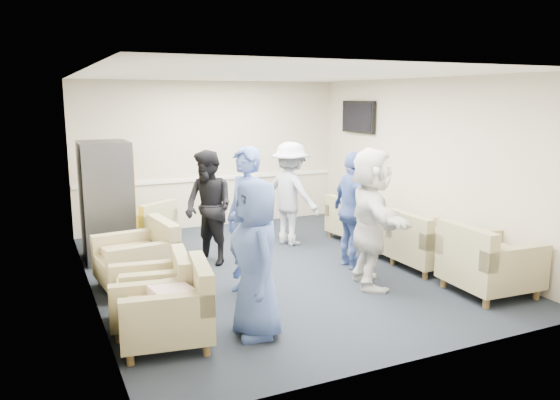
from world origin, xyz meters
name	(u,v)px	position (x,y,z in m)	size (l,w,h in m)	color
floor	(278,269)	(0.00, 0.00, 0.00)	(6.00, 6.00, 0.00)	black
ceiling	(278,75)	(0.00, 0.00, 2.70)	(6.00, 6.00, 0.00)	white
back_wall	(211,155)	(0.00, 3.00, 1.35)	(5.00, 0.02, 2.70)	beige
front_wall	(419,219)	(0.00, -3.00, 1.35)	(5.00, 0.02, 2.70)	beige
left_wall	(87,188)	(-2.50, 0.00, 1.35)	(0.02, 6.00, 2.70)	beige
right_wall	(424,166)	(2.50, 0.00, 1.35)	(0.02, 6.00, 2.70)	beige
chair_rail	(212,179)	(0.00, 2.98, 0.90)	(4.98, 0.04, 0.06)	white
tv	(358,117)	(2.44, 1.80, 2.05)	(0.10, 1.00, 0.58)	black
armchair_left_near	(172,310)	(-1.93, -1.70, 0.34)	(0.99, 0.99, 0.69)	#978D62
armchair_left_mid	(155,296)	(-1.98, -1.18, 0.33)	(0.93, 0.93, 0.66)	#978D62
armchair_left_far	(141,260)	(-1.90, 0.07, 0.36)	(1.00, 1.00, 0.73)	#978D62
armchair_right_near	(486,264)	(1.93, -1.95, 0.38)	(1.00, 1.00, 0.76)	#978D62
armchair_right_midnear	(426,245)	(1.91, -0.84, 0.35)	(0.88, 0.88, 0.70)	#978D62
armchair_right_midfar	(391,234)	(1.88, -0.08, 0.34)	(0.97, 0.97, 0.68)	#978D62
armchair_right_far	(354,221)	(1.89, 0.99, 0.32)	(0.88, 0.88, 0.63)	#978D62
armchair_corner	(148,225)	(-1.38, 2.22, 0.30)	(1.06, 1.06, 0.61)	#978D62
vending_machine	(107,201)	(-2.09, 1.54, 0.89)	(0.72, 0.84, 1.77)	#4A4B52
backpack	(186,271)	(-1.42, -0.31, 0.26)	(0.34, 0.29, 0.50)	black
pillow	(170,293)	(-1.94, -1.69, 0.53)	(0.48, 0.36, 0.14)	beige
person_front_left	(256,259)	(-1.09, -1.86, 0.81)	(0.79, 0.52, 1.62)	#435CA0
person_mid_left	(246,222)	(-0.76, -0.71, 0.92)	(0.67, 0.44, 1.83)	#435CA0
person_back_left	(209,208)	(-0.79, 0.70, 0.83)	(0.81, 0.63, 1.67)	black
person_back_right	(291,194)	(0.76, 1.17, 0.85)	(1.09, 0.63, 1.69)	silver
person_mid_right	(353,210)	(1.01, -0.33, 0.83)	(0.98, 0.41, 1.66)	#435CA0
person_front_right	(371,218)	(0.80, -1.09, 0.90)	(1.67, 0.53, 1.80)	silver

